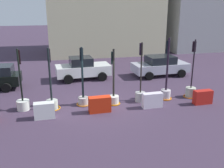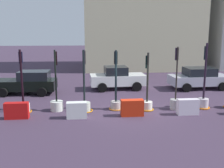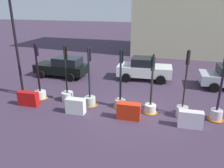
# 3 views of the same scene
# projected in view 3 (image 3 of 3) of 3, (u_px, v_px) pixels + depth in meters

# --- Properties ---
(ground_plane) EXTENTS (120.00, 120.00, 0.00)m
(ground_plane) POSITION_uv_depth(u_px,v_px,m) (133.00, 112.00, 11.79)
(ground_plane) COLOR #3E2E42
(traffic_light_0) EXTENTS (0.85, 0.85, 3.34)m
(traffic_light_0) POSITION_uv_depth(u_px,v_px,m) (40.00, 89.00, 13.34)
(traffic_light_0) COLOR silver
(traffic_light_0) RESTS_ON ground_plane
(traffic_light_1) EXTENTS (0.68, 0.68, 3.30)m
(traffic_light_1) POSITION_uv_depth(u_px,v_px,m) (67.00, 92.00, 13.03)
(traffic_light_1) COLOR silver
(traffic_light_1) RESTS_ON ground_plane
(traffic_light_2) EXTENTS (0.87, 0.87, 3.32)m
(traffic_light_2) POSITION_uv_depth(u_px,v_px,m) (90.00, 95.00, 12.45)
(traffic_light_2) COLOR #B3BAAD
(traffic_light_2) RESTS_ON ground_plane
(traffic_light_3) EXTENTS (0.78, 0.78, 3.26)m
(traffic_light_3) POSITION_uv_depth(u_px,v_px,m) (120.00, 96.00, 12.17)
(traffic_light_3) COLOR #BAAEAA
(traffic_light_3) RESTS_ON ground_plane
(traffic_light_4) EXTENTS (0.76, 0.76, 3.15)m
(traffic_light_4) POSITION_uv_depth(u_px,v_px,m) (151.00, 102.00, 11.54)
(traffic_light_4) COLOR silver
(traffic_light_4) RESTS_ON ground_plane
(traffic_light_5) EXTENTS (0.59, 0.59, 3.45)m
(traffic_light_5) POSITION_uv_depth(u_px,v_px,m) (183.00, 105.00, 11.14)
(traffic_light_5) COLOR #ADABAA
(traffic_light_5) RESTS_ON ground_plane
(traffic_light_6) EXTENTS (0.75, 0.75, 3.63)m
(traffic_light_6) POSITION_uv_depth(u_px,v_px,m) (217.00, 108.00, 10.78)
(traffic_light_6) COLOR silver
(traffic_light_6) RESTS_ON ground_plane
(construction_barrier_0) EXTENTS (1.16, 0.43, 0.82)m
(construction_barrier_0) POSITION_uv_depth(u_px,v_px,m) (28.00, 99.00, 12.44)
(construction_barrier_0) COLOR red
(construction_barrier_0) RESTS_ON ground_plane
(construction_barrier_1) EXTENTS (1.01, 0.48, 0.82)m
(construction_barrier_1) POSITION_uv_depth(u_px,v_px,m) (76.00, 106.00, 11.56)
(construction_barrier_1) COLOR silver
(construction_barrier_1) RESTS_ON ground_plane
(construction_barrier_2) EXTENTS (1.17, 0.48, 0.84)m
(construction_barrier_2) POSITION_uv_depth(u_px,v_px,m) (129.00, 111.00, 10.97)
(construction_barrier_2) COLOR red
(construction_barrier_2) RESTS_ON ground_plane
(construction_barrier_3) EXTENTS (1.12, 0.42, 0.82)m
(construction_barrier_3) POSITION_uv_depth(u_px,v_px,m) (190.00, 119.00, 10.22)
(construction_barrier_3) COLOR silver
(construction_barrier_3) RESTS_ON ground_plane
(car_black_sedan) EXTENTS (4.12, 2.12, 1.57)m
(car_black_sedan) POSITION_uv_depth(u_px,v_px,m) (63.00, 67.00, 17.29)
(car_black_sedan) COLOR black
(car_black_sedan) RESTS_ON ground_plane
(car_white_van) EXTENTS (4.13, 2.34, 1.67)m
(car_white_van) POSITION_uv_depth(u_px,v_px,m) (144.00, 69.00, 16.66)
(car_white_van) COLOR white
(car_white_van) RESTS_ON ground_plane
(street_lamp_post) EXTENTS (0.36, 0.36, 6.57)m
(street_lamp_post) POSITION_uv_depth(u_px,v_px,m) (14.00, 31.00, 12.95)
(street_lamp_post) COLOR black
(street_lamp_post) RESTS_ON ground_plane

